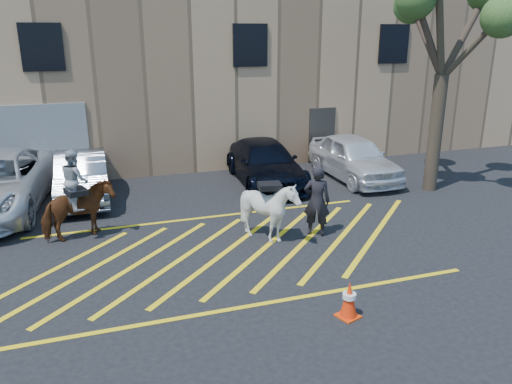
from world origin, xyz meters
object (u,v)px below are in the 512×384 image
object	(u,v)px
car_silver_sedan	(82,176)
tree	(449,10)
car_white_suv	(354,157)
handler	(317,201)
mounted_bay	(77,204)
saddled_white	(270,210)
car_blue_suv	(265,163)
traffic_cone	(349,299)

from	to	relation	value
car_silver_sedan	tree	size ratio (longest dim) A/B	0.60
car_white_suv	tree	world-z (taller)	tree
handler	mounted_bay	distance (m)	6.09
car_white_suv	saddled_white	size ratio (longest dim) A/B	2.74
car_silver_sedan	tree	world-z (taller)	tree
car_white_suv	saddled_white	distance (m)	6.47
saddled_white	tree	world-z (taller)	tree
car_white_suv	car_blue_suv	bearing A→B (deg)	171.34
mounted_bay	traffic_cone	xyz separation A→B (m)	(4.75, -5.50, -0.58)
traffic_cone	tree	distance (m)	10.37
car_white_suv	car_silver_sedan	bearing A→B (deg)	175.79
car_white_suv	tree	xyz separation A→B (m)	(1.80, -2.00, 4.91)
car_silver_sedan	mounted_bay	world-z (taller)	mounted_bay
car_white_suv	traffic_cone	bearing A→B (deg)	-119.32
car_white_suv	mounted_bay	bearing A→B (deg)	-163.94
car_white_suv	handler	world-z (taller)	handler
car_white_suv	traffic_cone	size ratio (longest dim) A/B	6.27
handler	traffic_cone	size ratio (longest dim) A/B	2.56
saddled_white	tree	distance (m)	8.52
car_silver_sedan	saddled_white	distance (m)	6.74
mounted_bay	tree	xyz separation A→B (m)	(11.15, 0.69, 4.75)
handler	saddled_white	bearing A→B (deg)	27.21
car_blue_suv	handler	world-z (taller)	handler
mounted_bay	saddled_white	size ratio (longest dim) A/B	1.39
car_silver_sedan	traffic_cone	distance (m)	10.03
traffic_cone	car_blue_suv	bearing A→B (deg)	80.88
car_blue_suv	car_white_suv	distance (m)	3.24
mounted_bay	saddled_white	distance (m)	4.86
handler	saddled_white	xyz separation A→B (m)	(-1.28, 0.03, -0.11)
saddled_white	car_blue_suv	bearing A→B (deg)	71.93
saddled_white	traffic_cone	distance (m)	3.87
car_white_suv	tree	size ratio (longest dim) A/B	0.63
traffic_cone	tree	world-z (taller)	tree
car_white_suv	handler	xyz separation A→B (m)	(-3.50, -4.40, 0.15)
car_blue_suv	handler	distance (m)	4.90
tree	saddled_white	bearing A→B (deg)	-160.29
car_silver_sedan	car_blue_suv	bearing A→B (deg)	-1.52
mounted_bay	saddled_white	bearing A→B (deg)	-20.03
mounted_bay	traffic_cone	bearing A→B (deg)	-49.17
car_silver_sedan	car_blue_suv	xyz separation A→B (m)	(6.07, -0.19, -0.01)
car_silver_sedan	handler	distance (m)	7.68
saddled_white	tree	size ratio (longest dim) A/B	0.23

